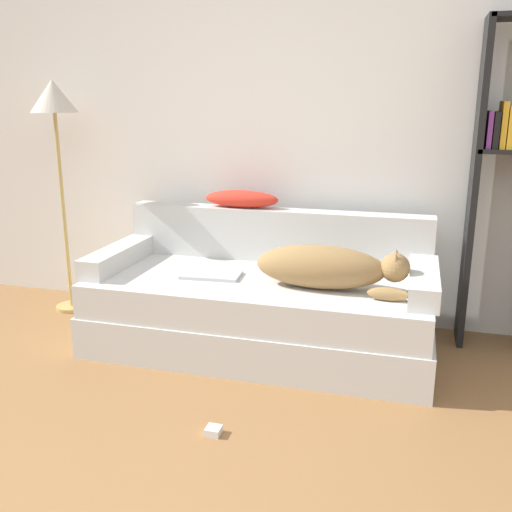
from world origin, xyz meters
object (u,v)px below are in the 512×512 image
(dog, at_px, (328,267))
(power_adapter, at_px, (214,431))
(couch, at_px, (260,313))
(throw_pillow, at_px, (241,199))
(bookshelf, at_px, (510,171))
(laptop, at_px, (211,275))
(floor_lamp, at_px, (55,114))

(dog, relative_size, power_adapter, 12.59)
(couch, bearing_deg, dog, -14.21)
(dog, height_order, throw_pillow, throw_pillow)
(dog, distance_m, bookshelf, 1.16)
(bookshelf, bearing_deg, laptop, -163.09)
(couch, relative_size, throw_pillow, 4.07)
(dog, relative_size, floor_lamp, 0.53)
(throw_pillow, bearing_deg, couch, -59.17)
(laptop, bearing_deg, dog, -8.10)
(couch, bearing_deg, floor_lamp, 169.87)
(dog, distance_m, floor_lamp, 2.02)
(throw_pillow, distance_m, floor_lamp, 1.32)
(couch, bearing_deg, power_adapter, -87.15)
(laptop, height_order, bookshelf, bookshelf)
(throw_pillow, xyz_separation_m, floor_lamp, (-1.20, -0.13, 0.52))
(power_adapter, bearing_deg, couch, 92.85)
(throw_pillow, height_order, floor_lamp, floor_lamp)
(bookshelf, bearing_deg, power_adapter, -132.92)
(couch, xyz_separation_m, floor_lamp, (-1.44, 0.26, 1.11))
(floor_lamp, bearing_deg, couch, -10.13)
(couch, height_order, dog, dog)
(bookshelf, relative_size, power_adapter, 28.21)
(throw_pillow, height_order, power_adapter, throw_pillow)
(couch, height_order, floor_lamp, floor_lamp)
(throw_pillow, bearing_deg, laptop, -95.64)
(throw_pillow, xyz_separation_m, power_adapter, (0.28, -1.33, -0.79))
(bookshelf, bearing_deg, couch, -162.29)
(laptop, height_order, floor_lamp, floor_lamp)
(power_adapter, bearing_deg, throw_pillow, 101.81)
(laptop, xyz_separation_m, bookshelf, (1.59, 0.48, 0.59))
(couch, bearing_deg, throw_pillow, 120.83)
(laptop, xyz_separation_m, power_adapter, (0.32, -0.88, -0.42))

